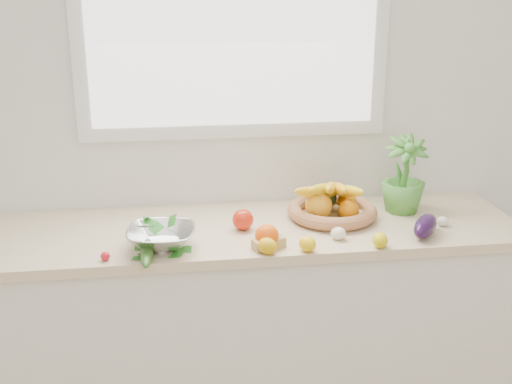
{
  "coord_description": "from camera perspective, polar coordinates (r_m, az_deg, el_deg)",
  "views": [
    {
      "loc": [
        -0.28,
        -0.43,
        1.85
      ],
      "look_at": [
        0.05,
        1.93,
        1.05
      ],
      "focal_mm": 45.0,
      "sensor_mm": 36.0,
      "label": 1
    }
  ],
  "objects": [
    {
      "name": "colander_with_spinach",
      "position": [
        2.37,
        -8.45,
        -3.62
      ],
      "size": [
        0.28,
        0.28,
        0.13
      ],
      "color": "silver",
      "rests_on": "countertop"
    },
    {
      "name": "window_frame",
      "position": [
        2.68,
        -2.05,
        16.4
      ],
      "size": [
        1.3,
        0.03,
        1.1
      ],
      "primitive_type": "cube",
      "color": "white",
      "rests_on": "back_wall"
    },
    {
      "name": "orange_loose",
      "position": [
        2.37,
        0.97,
        -3.95
      ],
      "size": [
        0.11,
        0.11,
        0.09
      ],
      "primitive_type": "sphere",
      "rotation": [
        0.0,
        0.0,
        0.36
      ],
      "color": "#F75307",
      "rests_on": "countertop"
    },
    {
      "name": "garlic_a",
      "position": [
        2.68,
        16.26,
        -2.51
      ],
      "size": [
        0.05,
        0.05,
        0.04
      ],
      "primitive_type": "ellipsoid",
      "rotation": [
        0.0,
        0.0,
        -0.01
      ],
      "color": "silver",
      "rests_on": "countertop"
    },
    {
      "name": "lemon_b",
      "position": [
        2.42,
        10.97,
        -4.23
      ],
      "size": [
        0.07,
        0.08,
        0.06
      ],
      "primitive_type": "ellipsoid",
      "rotation": [
        0.0,
        0.0,
        -0.16
      ],
      "color": "#D7C40B",
      "rests_on": "countertop"
    },
    {
      "name": "eggplant",
      "position": [
        2.56,
        14.82,
        -2.93
      ],
      "size": [
        0.18,
        0.21,
        0.08
      ],
      "primitive_type": "ellipsoid",
      "rotation": [
        0.0,
        0.0,
        -0.64
      ],
      "color": "#240E33",
      "rests_on": "countertop"
    },
    {
      "name": "back_wall",
      "position": [
        2.74,
        -1.98,
        8.03
      ],
      "size": [
        4.5,
        0.02,
        2.7
      ],
      "primitive_type": "cube",
      "color": "white",
      "rests_on": "ground"
    },
    {
      "name": "fruit_basket",
      "position": [
        2.67,
        6.73,
        -1.24
      ],
      "size": [
        0.48,
        0.48,
        0.19
      ],
      "color": "tan",
      "rests_on": "countertop"
    },
    {
      "name": "lemon_c",
      "position": [
        2.32,
        1.02,
        -4.82
      ],
      "size": [
        0.1,
        0.1,
        0.06
      ],
      "primitive_type": "ellipsoid",
      "rotation": [
        0.0,
        0.0,
        0.7
      ],
      "color": "#DCA60B",
      "rests_on": "countertop"
    },
    {
      "name": "cucumber",
      "position": [
        2.31,
        -9.67,
        -5.35
      ],
      "size": [
        0.05,
        0.24,
        0.04
      ],
      "primitive_type": "ellipsoid",
      "rotation": [
        0.0,
        0.0,
        -0.02
      ],
      "color": "#225318",
      "rests_on": "countertop"
    },
    {
      "name": "radish",
      "position": [
        2.33,
        -13.26,
        -5.57
      ],
      "size": [
        0.03,
        0.03,
        0.03
      ],
      "primitive_type": "sphere",
      "rotation": [
        0.0,
        0.0,
        -0.05
      ],
      "color": "red",
      "rests_on": "countertop"
    },
    {
      "name": "lemon_a",
      "position": [
        2.35,
        4.59,
        -4.61
      ],
      "size": [
        0.08,
        0.09,
        0.06
      ],
      "primitive_type": "ellipsoid",
      "rotation": [
        0.0,
        0.0,
        0.39
      ],
      "color": "yellow",
      "rests_on": "countertop"
    },
    {
      "name": "garlic_c",
      "position": [
        2.46,
        7.33,
        -3.67
      ],
      "size": [
        0.07,
        0.07,
        0.05
      ],
      "primitive_type": "ellipsoid",
      "rotation": [
        0.0,
        0.0,
        0.29
      ],
      "color": "white",
      "rests_on": "countertop"
    },
    {
      "name": "apple",
      "position": [
        2.53,
        -1.17,
        -2.48
      ],
      "size": [
        0.11,
        0.11,
        0.08
      ],
      "primitive_type": "sphere",
      "rotation": [
        0.0,
        0.0,
        0.42
      ],
      "color": "red",
      "rests_on": "countertop"
    },
    {
      "name": "window_pane",
      "position": [
        2.66,
        -2.0,
        16.38
      ],
      "size": [
        1.18,
        0.01,
        0.98
      ],
      "primitive_type": "cube",
      "color": "white",
      "rests_on": "window_frame"
    },
    {
      "name": "countertop",
      "position": [
        2.59,
        -1.16,
        -3.48
      ],
      "size": [
        2.24,
        0.62,
        0.04
      ],
      "primitive_type": "cube",
      "color": "beige",
      "rests_on": "counter_cabinet"
    },
    {
      "name": "potted_herb",
      "position": [
        2.76,
        13.02,
        1.48
      ],
      "size": [
        0.2,
        0.2,
        0.33
      ],
      "primitive_type": "imported",
      "rotation": [
        0.0,
        0.0,
        -0.05
      ],
      "color": "#4B9636",
      "rests_on": "countertop"
    },
    {
      "name": "ginger",
      "position": [
        2.37,
        1.14,
        -4.59
      ],
      "size": [
        0.13,
        0.09,
        0.04
      ],
      "primitive_type": "cube",
      "rotation": [
        0.0,
        0.0,
        0.35
      ],
      "color": "tan",
      "rests_on": "countertop"
    },
    {
      "name": "counter_cabinet",
      "position": [
        2.79,
        -1.1,
        -12.1
      ],
      "size": [
        2.2,
        0.58,
        0.86
      ],
      "primitive_type": "cube",
      "color": "silver",
      "rests_on": "ground"
    },
    {
      "name": "garlic_b",
      "position": [
        2.68,
        9.13,
        -1.97
      ],
      "size": [
        0.06,
        0.06,
        0.04
      ],
      "primitive_type": "ellipsoid",
      "rotation": [
        0.0,
        0.0,
        -0.29
      ],
      "color": "beige",
      "rests_on": "countertop"
    }
  ]
}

